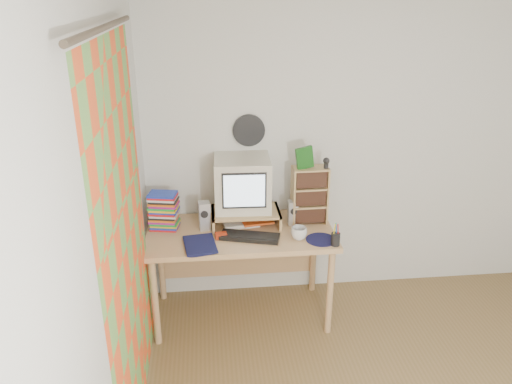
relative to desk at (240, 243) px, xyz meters
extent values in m
plane|color=silver|center=(1.03, 0.31, 0.63)|extent=(3.50, 0.00, 3.50)
plane|color=silver|center=(-0.72, -1.44, 0.63)|extent=(0.00, 3.50, 3.50)
plane|color=#EA5021|center=(-0.68, -0.96, 0.53)|extent=(0.00, 2.20, 2.20)
cylinder|color=black|center=(0.10, 0.29, 0.81)|extent=(0.25, 0.02, 0.25)
cube|color=tan|center=(0.00, -0.06, 0.11)|extent=(1.40, 0.70, 0.04)
cube|color=tan|center=(0.00, 0.27, -0.24)|extent=(1.33, 0.02, 0.41)
cylinder|color=tan|center=(-0.64, -0.35, -0.26)|extent=(0.05, 0.05, 0.71)
cylinder|color=tan|center=(0.64, -0.35, -0.26)|extent=(0.05, 0.05, 0.71)
cylinder|color=tan|center=(-0.64, 0.23, -0.26)|extent=(0.05, 0.05, 0.71)
cylinder|color=tan|center=(0.64, 0.23, -0.26)|extent=(0.05, 0.05, 0.71)
cube|color=tan|center=(-0.20, 0.04, 0.19)|extent=(0.02, 0.30, 0.12)
cube|color=tan|center=(0.30, 0.04, 0.19)|extent=(0.02, 0.30, 0.12)
cube|color=tan|center=(0.05, 0.04, 0.24)|extent=(0.52, 0.30, 0.02)
cube|color=beige|center=(0.03, 0.09, 0.45)|extent=(0.43, 0.43, 0.40)
cube|color=#B4B4B9|center=(-0.26, 0.00, 0.24)|extent=(0.09, 0.09, 0.22)
cube|color=#B4B4B9|center=(0.41, 0.01, 0.23)|extent=(0.07, 0.07, 0.19)
cube|color=black|center=(0.06, -0.19, 0.15)|extent=(0.45, 0.26, 0.03)
cube|color=tan|center=(0.54, 0.04, 0.36)|extent=(0.27, 0.15, 0.45)
imported|color=silver|center=(0.41, -0.24, 0.18)|extent=(0.13, 0.13, 0.09)
imported|color=#10133C|center=(-0.41, -0.29, 0.16)|extent=(0.29, 0.23, 0.05)
cylinder|color=black|center=(0.57, -0.27, 0.14)|extent=(0.26, 0.26, 0.00)
cube|color=#B12D12|center=(-0.15, -0.17, 0.16)|extent=(0.09, 0.06, 0.04)
cube|color=#175217|center=(0.49, 0.02, 0.67)|extent=(0.13, 0.06, 0.17)
camera|label=1|loc=(-0.23, -3.42, 1.83)|focal=35.00mm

